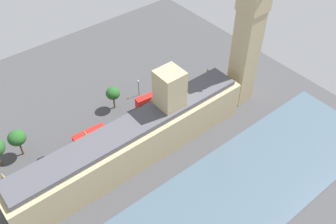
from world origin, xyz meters
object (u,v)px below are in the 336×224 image
Objects in this scene: car_blue_trailing at (43,161)px; plane_tree_far_end at (113,93)px; street_lamp_under_trees at (138,85)px; pedestrian_by_river_gate at (137,131)px; car_yellow_cab_near_tower at (130,123)px; parliament_building at (136,138)px; double_decker_bus_midblock at (150,100)px; plane_tree_opposite_hall at (17,138)px; clock_tower at (250,24)px; double_decker_bus_kerbside at (90,136)px.

plane_tree_far_end is (7.21, -30.36, 5.54)m from car_blue_trailing.
street_lamp_under_trees is at bearing -90.20° from plane_tree_far_end.
pedestrian_by_river_gate is at bearing 82.12° from car_blue_trailing.
car_yellow_cab_near_tower is 1.11× the size of car_blue_trailing.
street_lamp_under_trees is at bearing -36.43° from parliament_building.
car_yellow_cab_near_tower is 0.56× the size of plane_tree_far_end.
plane_tree_opposite_hall reaches higher than double_decker_bus_midblock.
parliament_building is 1.33× the size of clock_tower.
double_decker_bus_kerbside reaches higher than car_blue_trailing.
clock_tower is at bearing -130.50° from pedestrian_by_river_gate.
car_blue_trailing is (-0.24, 40.69, -1.75)m from double_decker_bus_midblock.
street_lamp_under_trees is at bearing 49.02° from clock_tower.
parliament_building reaches higher than car_blue_trailing.
plane_tree_opposite_hall is (8.74, 18.81, 4.59)m from double_decker_bus_kerbside.
plane_tree_opposite_hall is (22.55, 27.41, -0.18)m from parliament_building.
street_lamp_under_trees reaches higher than double_decker_bus_kerbside.
plane_tree_far_end is 10.61m from street_lamp_under_trees.
pedestrian_by_river_gate is at bearing -33.44° from parliament_building.
double_decker_bus_kerbside is 2.45× the size of car_blue_trailing.
double_decker_bus_kerbside is at bearing 90.39° from car_blue_trailing.
car_blue_trailing is 10.05m from plane_tree_opposite_hall.
car_blue_trailing is at bearing 47.88° from pedestrian_by_river_gate.
car_yellow_cab_near_tower is 3.23× the size of pedestrian_by_river_gate.
double_decker_bus_kerbside is at bearing 39.29° from pedestrian_by_river_gate.
clock_tower is 49.69m from car_yellow_cab_near_tower.
parliament_building is at bearing 139.73° from double_decker_bus_midblock.
car_blue_trailing is 0.64× the size of street_lamp_under_trees.
car_yellow_cab_near_tower is at bearing 133.32° from street_lamp_under_trees.
car_yellow_cab_near_tower is at bearing 90.07° from car_blue_trailing.
car_blue_trailing is at bearing -90.27° from car_yellow_cab_near_tower.
pedestrian_by_river_gate is at bearing 130.72° from double_decker_bus_midblock.
clock_tower reaches higher than parliament_building.
plane_tree_opposite_hall reaches higher than car_blue_trailing.
double_decker_bus_midblock is 44.74m from plane_tree_opposite_hall.
car_yellow_cab_near_tower is (12.12, -5.56, -6.52)m from parliament_building.
street_lamp_under_trees is at bearing 106.47° from car_blue_trailing.
double_decker_bus_kerbside is 21.24m from plane_tree_opposite_hall.
car_yellow_cab_near_tower and car_blue_trailing have the same top height.
street_lamp_under_trees is at bearing -65.69° from pedestrian_by_river_gate.
car_blue_trailing is (15.47, 24.13, -6.52)m from parliament_building.
plane_tree_far_end reaches higher than double_decker_bus_midblock.
double_decker_bus_midblock is (16.48, 27.10, -27.43)m from clock_tower.
plane_tree_opposite_hall is at bearing -148.64° from car_blue_trailing.
plane_tree_far_end is 1.25× the size of street_lamp_under_trees.
car_yellow_cab_near_tower is 0.71× the size of street_lamp_under_trees.
parliament_building is 28.27m from street_lamp_under_trees.
parliament_building is at bearing 143.57° from street_lamp_under_trees.
plane_tree_far_end reaches higher than double_decker_bus_kerbside.
clock_tower is at bearing -130.98° from street_lamp_under_trees.
pedestrian_by_river_gate is 15.85m from plane_tree_far_end.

